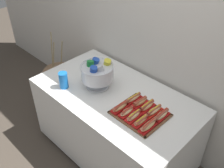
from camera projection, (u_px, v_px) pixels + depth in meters
ground_plane at (115, 149)px, 2.79m from camera, size 10.00×10.00×0.00m
back_wall at (155, 23)px, 2.32m from camera, size 6.00×0.10×2.60m
buffet_table at (115, 123)px, 2.55m from camera, size 1.54×0.86×0.77m
floor_vase at (61, 86)px, 3.35m from camera, size 0.52×0.52×0.96m
serving_tray at (140, 114)px, 2.12m from camera, size 0.41×0.37×0.01m
hot_dog_0 at (120, 107)px, 2.14m from camera, size 0.07×0.17×0.06m
hot_dog_1 at (127, 112)px, 2.10m from camera, size 0.06×0.15×0.06m
hot_dog_2 at (134, 116)px, 2.05m from camera, size 0.07×0.16×0.06m
hot_dog_3 at (141, 121)px, 2.01m from camera, size 0.06×0.16×0.06m
hot_dog_4 at (148, 126)px, 1.96m from camera, size 0.06×0.18×0.06m
hot_dog_5 at (133, 98)px, 2.23m from camera, size 0.06×0.18×0.06m
hot_dog_6 at (140, 102)px, 2.19m from camera, size 0.08×0.16×0.06m
hot_dog_7 at (147, 106)px, 2.14m from camera, size 0.07×0.17×0.06m
hot_dog_8 at (154, 111)px, 2.10m from camera, size 0.07×0.18×0.06m
hot_dog_9 at (161, 115)px, 2.06m from camera, size 0.06×0.17×0.06m
punch_bowl at (97, 72)px, 2.34m from camera, size 0.31×0.31×0.28m
cup_stack at (63, 80)px, 2.37m from camera, size 0.08×0.08×0.16m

